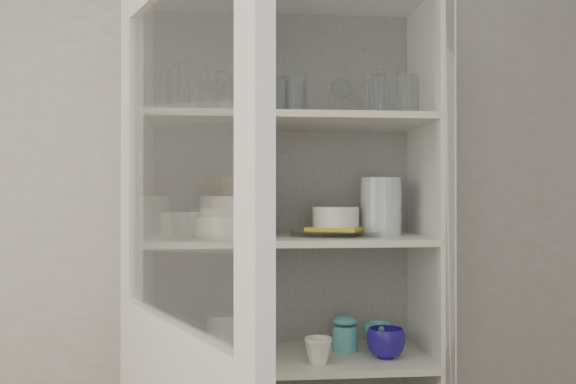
% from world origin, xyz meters
% --- Properties ---
extents(wall_back, '(3.60, 0.02, 2.60)m').
position_xyz_m(wall_back, '(0.00, 1.50, 1.30)').
color(wall_back, '#AEA899').
rests_on(wall_back, ground).
extents(pantry_cabinet, '(1.00, 0.45, 2.10)m').
position_xyz_m(pantry_cabinet, '(0.20, 1.34, 0.94)').
color(pantry_cabinet, silver).
rests_on(pantry_cabinet, floor).
extents(tumbler_0, '(0.08, 0.08, 0.15)m').
position_xyz_m(tumbler_0, '(-0.16, 1.16, 1.74)').
color(tumbler_0, silver).
rests_on(tumbler_0, shelf_glass).
extents(tumbler_1, '(0.08, 0.08, 0.16)m').
position_xyz_m(tumbler_1, '(-0.19, 1.16, 1.74)').
color(tumbler_1, silver).
rests_on(tumbler_1, shelf_glass).
extents(tumbler_2, '(0.07, 0.07, 0.13)m').
position_xyz_m(tumbler_2, '(-0.01, 1.13, 1.72)').
color(tumbler_2, silver).
rests_on(tumbler_2, shelf_glass).
extents(tumbler_3, '(0.08, 0.08, 0.13)m').
position_xyz_m(tumbler_3, '(0.05, 1.13, 1.73)').
color(tumbler_3, silver).
rests_on(tumbler_3, shelf_glass).
extents(tumbler_4, '(0.07, 0.07, 0.12)m').
position_xyz_m(tumbler_4, '(0.21, 1.15, 1.72)').
color(tumbler_4, silver).
rests_on(tumbler_4, shelf_glass).
extents(tumbler_5, '(0.10, 0.10, 0.15)m').
position_xyz_m(tumbler_5, '(0.51, 1.14, 1.74)').
color(tumbler_5, silver).
rests_on(tumbler_5, shelf_glass).
extents(tumbler_6, '(0.09, 0.09, 0.13)m').
position_xyz_m(tumbler_6, '(0.59, 1.16, 1.73)').
color(tumbler_6, silver).
rests_on(tumbler_6, shelf_glass).
extents(tumbler_7, '(0.09, 0.09, 0.15)m').
position_xyz_m(tumbler_7, '(-0.06, 1.26, 1.74)').
color(tumbler_7, silver).
rests_on(tumbler_7, shelf_glass).
extents(tumbler_8, '(0.08, 0.08, 0.13)m').
position_xyz_m(tumbler_8, '(0.06, 1.28, 1.72)').
color(tumbler_8, silver).
rests_on(tumbler_8, shelf_glass).
extents(tumbler_9, '(0.07, 0.07, 0.14)m').
position_xyz_m(tumbler_9, '(0.17, 1.26, 1.73)').
color(tumbler_9, silver).
rests_on(tumbler_9, shelf_glass).
extents(tumbler_10, '(0.08, 0.08, 0.13)m').
position_xyz_m(tumbler_10, '(0.12, 1.28, 1.73)').
color(tumbler_10, silver).
rests_on(tumbler_10, shelf_glass).
extents(tumbler_11, '(0.08, 0.08, 0.14)m').
position_xyz_m(tumbler_11, '(0.18, 1.26, 1.73)').
color(tumbler_11, silver).
rests_on(tumbler_11, shelf_glass).
extents(goblet_0, '(0.07, 0.07, 0.16)m').
position_xyz_m(goblet_0, '(-0.04, 1.37, 1.74)').
color(goblet_0, silver).
rests_on(goblet_0, shelf_glass).
extents(goblet_1, '(0.07, 0.07, 0.15)m').
position_xyz_m(goblet_1, '(0.01, 1.34, 1.74)').
color(goblet_1, silver).
rests_on(goblet_1, shelf_glass).
extents(goblet_2, '(0.07, 0.07, 0.15)m').
position_xyz_m(goblet_2, '(0.49, 1.34, 1.74)').
color(goblet_2, silver).
rests_on(goblet_2, shelf_glass).
extents(goblet_3, '(0.08, 0.08, 0.18)m').
position_xyz_m(goblet_3, '(0.40, 1.39, 1.75)').
color(goblet_3, silver).
rests_on(goblet_3, shelf_glass).
extents(plate_stack_front, '(0.25, 0.25, 0.07)m').
position_xyz_m(plate_stack_front, '(0.01, 1.24, 1.30)').
color(plate_stack_front, white).
rests_on(plate_stack_front, shelf_plates).
extents(plate_stack_back, '(0.22, 0.22, 0.08)m').
position_xyz_m(plate_stack_back, '(-0.13, 1.37, 1.30)').
color(plate_stack_back, white).
rests_on(plate_stack_back, shelf_plates).
extents(cream_bowl, '(0.23, 0.23, 0.07)m').
position_xyz_m(cream_bowl, '(0.01, 1.24, 1.36)').
color(cream_bowl, beige).
rests_on(cream_bowl, plate_stack_front).
extents(terracotta_bowl, '(0.26, 0.26, 0.06)m').
position_xyz_m(terracotta_bowl, '(0.01, 1.24, 1.43)').
color(terracotta_bowl, '#48301A').
rests_on(terracotta_bowl, cream_bowl).
extents(glass_platter, '(0.42, 0.42, 0.02)m').
position_xyz_m(glass_platter, '(0.37, 1.29, 1.27)').
color(glass_platter, silver).
rests_on(glass_platter, shelf_plates).
extents(yellow_trivet, '(0.23, 0.23, 0.01)m').
position_xyz_m(yellow_trivet, '(0.37, 1.29, 1.29)').
color(yellow_trivet, gold).
rests_on(yellow_trivet, glass_platter).
extents(white_ramekin, '(0.19, 0.19, 0.07)m').
position_xyz_m(white_ramekin, '(0.37, 1.29, 1.33)').
color(white_ramekin, white).
rests_on(white_ramekin, yellow_trivet).
extents(grey_bowl_stack, '(0.14, 0.14, 0.20)m').
position_xyz_m(grey_bowl_stack, '(0.53, 1.30, 1.36)').
color(grey_bowl_stack, silver).
rests_on(grey_bowl_stack, shelf_plates).
extents(mug_blue, '(0.14, 0.14, 0.10)m').
position_xyz_m(mug_blue, '(0.52, 1.20, 0.91)').
color(mug_blue, navy).
rests_on(mug_blue, shelf_mugs).
extents(mug_teal, '(0.11, 0.11, 0.10)m').
position_xyz_m(mug_teal, '(0.52, 1.30, 0.91)').
color(mug_teal, teal).
rests_on(mug_teal, shelf_mugs).
extents(mug_white, '(0.09, 0.09, 0.08)m').
position_xyz_m(mug_white, '(0.28, 1.15, 0.90)').
color(mug_white, white).
rests_on(mug_white, shelf_mugs).
extents(teal_jar, '(0.09, 0.09, 0.10)m').
position_xyz_m(teal_jar, '(0.40, 1.30, 0.91)').
color(teal_jar, teal).
rests_on(teal_jar, shelf_mugs).
extents(measuring_cups, '(0.10, 0.10, 0.04)m').
position_xyz_m(measuring_cups, '(-0.12, 1.22, 0.88)').
color(measuring_cups, '#B0B1B5').
rests_on(measuring_cups, shelf_mugs).
extents(white_canister, '(0.11, 0.11, 0.13)m').
position_xyz_m(white_canister, '(-0.02, 1.31, 0.93)').
color(white_canister, white).
rests_on(white_canister, shelf_mugs).
extents(tumbler_12, '(0.07, 0.07, 0.15)m').
position_xyz_m(tumbler_12, '(0.22, 1.22, 1.74)').
color(tumbler_12, silver).
rests_on(tumbler_12, shelf_glass).
extents(tumbler_13, '(0.07, 0.07, 0.13)m').
position_xyz_m(tumbler_13, '(0.48, 1.16, 1.73)').
color(tumbler_13, silver).
rests_on(tumbler_13, shelf_glass).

